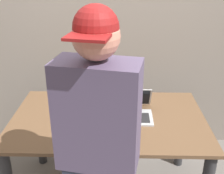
{
  "coord_description": "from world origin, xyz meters",
  "views": [
    {
      "loc": [
        0.07,
        -1.83,
        1.81
      ],
      "look_at": [
        0.03,
        0.0,
        0.99
      ],
      "focal_mm": 44.87,
      "sensor_mm": 36.0,
      "label": 1
    }
  ],
  "objects_px": {
    "beer_bottle_green": "(89,99)",
    "coffee_mug": "(101,92)",
    "laptop": "(131,110)",
    "beer_bottle_amber": "(81,100)",
    "beer_bottle_brown": "(85,108)",
    "person_figure": "(99,162)"
  },
  "relations": [
    {
      "from": "laptop",
      "to": "coffee_mug",
      "type": "bearing_deg",
      "value": 128.75
    },
    {
      "from": "person_figure",
      "to": "coffee_mug",
      "type": "height_order",
      "value": "person_figure"
    },
    {
      "from": "coffee_mug",
      "to": "laptop",
      "type": "bearing_deg",
      "value": -51.25
    },
    {
      "from": "laptop",
      "to": "beer_bottle_green",
      "type": "height_order",
      "value": "beer_bottle_green"
    },
    {
      "from": "beer_bottle_amber",
      "to": "coffee_mug",
      "type": "bearing_deg",
      "value": 69.27
    },
    {
      "from": "beer_bottle_green",
      "to": "beer_bottle_brown",
      "type": "relative_size",
      "value": 0.98
    },
    {
      "from": "beer_bottle_green",
      "to": "beer_bottle_brown",
      "type": "bearing_deg",
      "value": -95.08
    },
    {
      "from": "beer_bottle_amber",
      "to": "coffee_mug",
      "type": "height_order",
      "value": "beer_bottle_amber"
    },
    {
      "from": "laptop",
      "to": "person_figure",
      "type": "bearing_deg",
      "value": -105.71
    },
    {
      "from": "person_figure",
      "to": "laptop",
      "type": "bearing_deg",
      "value": 74.29
    },
    {
      "from": "laptop",
      "to": "beer_bottle_amber",
      "type": "xyz_separation_m",
      "value": [
        -0.38,
        -0.03,
        0.09
      ]
    },
    {
      "from": "beer_bottle_brown",
      "to": "person_figure",
      "type": "bearing_deg",
      "value": -76.9
    },
    {
      "from": "person_figure",
      "to": "coffee_mug",
      "type": "distance_m",
      "value": 1.03
    },
    {
      "from": "beer_bottle_brown",
      "to": "coffee_mug",
      "type": "distance_m",
      "value": 0.43
    },
    {
      "from": "laptop",
      "to": "beer_bottle_amber",
      "type": "bearing_deg",
      "value": -176.09
    },
    {
      "from": "person_figure",
      "to": "beer_bottle_amber",
      "type": "bearing_deg",
      "value": 104.72
    },
    {
      "from": "beer_bottle_brown",
      "to": "coffee_mug",
      "type": "xyz_separation_m",
      "value": [
        0.09,
        0.42,
        -0.07
      ]
    },
    {
      "from": "beer_bottle_brown",
      "to": "coffee_mug",
      "type": "bearing_deg",
      "value": 77.8
    },
    {
      "from": "beer_bottle_green",
      "to": "coffee_mug",
      "type": "distance_m",
      "value": 0.3
    },
    {
      "from": "beer_bottle_brown",
      "to": "coffee_mug",
      "type": "relative_size",
      "value": 2.45
    },
    {
      "from": "beer_bottle_amber",
      "to": "beer_bottle_green",
      "type": "bearing_deg",
      "value": 49.59
    },
    {
      "from": "beer_bottle_amber",
      "to": "beer_bottle_brown",
      "type": "xyz_separation_m",
      "value": [
        0.04,
        -0.08,
        -0.02
      ]
    }
  ]
}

